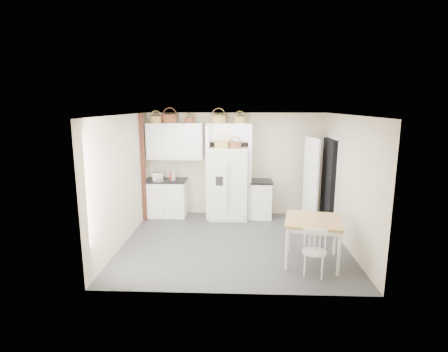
{
  "coord_description": "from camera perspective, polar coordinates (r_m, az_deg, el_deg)",
  "views": [
    {
      "loc": [
        0.08,
        -6.8,
        2.79
      ],
      "look_at": [
        -0.22,
        0.4,
        1.32
      ],
      "focal_mm": 28.0,
      "sensor_mm": 36.0,
      "label": 1
    }
  ],
  "objects": [
    {
      "name": "basket_bridge_b",
      "position": [
        8.64,
        2.61,
        9.16
      ],
      "size": [
        0.29,
        0.29,
        0.17
      ],
      "primitive_type": "cylinder",
      "color": "olive",
      "rests_on": "bridge_cabinet"
    },
    {
      "name": "toaster",
      "position": [
        8.91,
        -10.75,
        -0.01
      ],
      "size": [
        0.28,
        0.2,
        0.17
      ],
      "primitive_type": "cube",
      "rotation": [
        0.0,
        0.0,
        0.22
      ],
      "color": "silver",
      "rests_on": "counter_left"
    },
    {
      "name": "floor",
      "position": [
        7.35,
        1.6,
        -10.77
      ],
      "size": [
        4.5,
        4.5,
        0.0
      ],
      "primitive_type": "plane",
      "color": "#353537",
      "rests_on": "ground"
    },
    {
      "name": "ceiling",
      "position": [
        6.81,
        1.72,
        9.92
      ],
      "size": [
        4.5,
        4.5,
        0.0
      ],
      "primitive_type": "plane",
      "color": "white",
      "rests_on": "wall_back"
    },
    {
      "name": "trim_post",
      "position": [
        8.59,
        -13.06,
        1.25
      ],
      "size": [
        0.09,
        0.09,
        2.6
      ],
      "primitive_type": "cube",
      "color": "#3D1710",
      "rests_on": "floor"
    },
    {
      "name": "basket_upper_a",
      "position": [
        8.88,
        -11.05,
        9.03
      ],
      "size": [
        0.3,
        0.3,
        0.17
      ],
      "primitive_type": "cylinder",
      "color": "olive",
      "rests_on": "upper_cabinet"
    },
    {
      "name": "doorway_void",
      "position": [
        8.27,
        16.88,
        -1.3
      ],
      "size": [
        0.18,
        0.85,
        2.05
      ],
      "primitive_type": "cube",
      "color": "black",
      "rests_on": "floor"
    },
    {
      "name": "cookbook_red",
      "position": [
        8.76,
        -8.7,
        -0.01
      ],
      "size": [
        0.04,
        0.14,
        0.21
      ],
      "primitive_type": "cube",
      "rotation": [
        0.0,
        0.0,
        0.06
      ],
      "color": "#9F281A",
      "rests_on": "counter_left"
    },
    {
      "name": "cookbook_cream",
      "position": [
        8.74,
        -8.21,
        0.13
      ],
      "size": [
        0.06,
        0.18,
        0.26
      ],
      "primitive_type": "cube",
      "rotation": [
        0.0,
        0.0,
        -0.15
      ],
      "color": "beige",
      "rests_on": "counter_left"
    },
    {
      "name": "wall_left",
      "position": [
        7.34,
        -16.19,
        -0.64
      ],
      "size": [
        0.0,
        4.0,
        4.0
      ],
      "primitive_type": "plane",
      "rotation": [
        1.57,
        0.0,
        1.57
      ],
      "color": "beige",
      "rests_on": "floor"
    },
    {
      "name": "basket_bridge_a",
      "position": [
        8.65,
        -0.89,
        9.3
      ],
      "size": [
        0.36,
        0.36,
        0.2
      ],
      "primitive_type": "cylinder",
      "color": "olive",
      "rests_on": "bridge_cabinet"
    },
    {
      "name": "basket_upper_b",
      "position": [
        8.8,
        -8.82,
        9.24
      ],
      "size": [
        0.37,
        0.37,
        0.22
      ],
      "primitive_type": "cylinder",
      "color": "#532E11",
      "rests_on": "upper_cabinet"
    },
    {
      "name": "dining_table",
      "position": [
        6.56,
        14.23,
        -10.2
      ],
      "size": [
        1.13,
        1.13,
        0.81
      ],
      "primitive_type": "cube",
      "rotation": [
        0.0,
        0.0,
        -0.19
      ],
      "color": "#9C7144",
      "rests_on": "floor"
    },
    {
      "name": "base_cab_left",
      "position": [
        9.0,
        -9.36,
        -3.66
      ],
      "size": [
        0.98,
        0.62,
        0.91
      ],
      "primitive_type": "cube",
      "color": "white",
      "rests_on": "floor"
    },
    {
      "name": "refrigerator",
      "position": [
        8.63,
        0.78,
        -1.2
      ],
      "size": [
        0.92,
        0.74,
        1.78
      ],
      "primitive_type": "cube",
      "color": "silver",
      "rests_on": "floor"
    },
    {
      "name": "wall_back",
      "position": [
        8.93,
        1.82,
        1.92
      ],
      "size": [
        4.5,
        0.0,
        4.5
      ],
      "primitive_type": "plane",
      "rotation": [
        1.57,
        0.0,
        0.0
      ],
      "color": "beige",
      "rests_on": "floor"
    },
    {
      "name": "base_cab_right",
      "position": [
        8.84,
        5.98,
        -3.87
      ],
      "size": [
        0.51,
        0.62,
        0.91
      ],
      "primitive_type": "cube",
      "color": "white",
      "rests_on": "floor"
    },
    {
      "name": "basket_fridge_b",
      "position": [
        8.36,
        1.85,
        5.09
      ],
      "size": [
        0.28,
        0.28,
        0.15
      ],
      "primitive_type": "cylinder",
      "color": "#532E11",
      "rests_on": "refrigerator"
    },
    {
      "name": "basket_upper_c",
      "position": [
        8.72,
        -5.65,
        9.03
      ],
      "size": [
        0.23,
        0.23,
        0.13
      ],
      "primitive_type": "cylinder",
      "color": "#532E11",
      "rests_on": "upper_cabinet"
    },
    {
      "name": "windsor_chair",
      "position": [
        6.09,
        14.54,
        -11.91
      ],
      "size": [
        0.47,
        0.45,
        0.81
      ],
      "primitive_type": "cube",
      "rotation": [
        0.0,
        0.0,
        -0.24
      ],
      "color": "white",
      "rests_on": "floor"
    },
    {
      "name": "fridge_panel_left",
      "position": [
        8.69,
        -2.56,
        0.65
      ],
      "size": [
        0.08,
        0.6,
        2.3
      ],
      "primitive_type": "cube",
      "color": "white",
      "rests_on": "floor"
    },
    {
      "name": "door_slab",
      "position": [
        8.5,
        13.98,
        -0.79
      ],
      "size": [
        0.21,
        0.79,
        2.05
      ],
      "primitive_type": "cube",
      "rotation": [
        0.0,
        0.0,
        -1.36
      ],
      "color": "white",
      "rests_on": "floor"
    },
    {
      "name": "basket_fridge_a",
      "position": [
        8.37,
        -0.41,
        5.2
      ],
      "size": [
        0.34,
        0.34,
        0.18
      ],
      "primitive_type": "cylinder",
      "color": "olive",
      "rests_on": "refrigerator"
    },
    {
      "name": "bridge_cabinet",
      "position": [
        8.66,
        0.84,
        7.13
      ],
      "size": [
        1.12,
        0.34,
        0.45
      ],
      "primitive_type": "cube",
      "color": "white",
      "rests_on": "wall_back"
    },
    {
      "name": "upper_cabinet",
      "position": [
        8.82,
        -8.01,
        5.63
      ],
      "size": [
        1.4,
        0.34,
        0.9
      ],
      "primitive_type": "cube",
      "color": "white",
      "rests_on": "wall_back"
    },
    {
      "name": "fridge_panel_right",
      "position": [
        8.66,
        4.17,
        0.59
      ],
      "size": [
        0.08,
        0.6,
        2.3
      ],
      "primitive_type": "cube",
      "color": "white",
      "rests_on": "floor"
    },
    {
      "name": "counter_left",
      "position": [
        8.89,
        -9.46,
        -0.7
      ],
      "size": [
        1.02,
        0.66,
        0.04
      ],
      "primitive_type": "cube",
      "color": "black",
      "rests_on": "base_cab_left"
    },
    {
      "name": "wall_right",
      "position": [
        7.3,
        19.62,
        -0.94
      ],
      "size": [
        0.0,
        4.0,
        4.0
      ],
      "primitive_type": "plane",
      "rotation": [
        1.57,
        0.0,
        -1.57
      ],
      "color": "beige",
      "rests_on": "floor"
    },
    {
      "name": "counter_right",
      "position": [
        8.72,
        6.04,
        -0.87
      ],
      "size": [
        0.56,
        0.66,
        0.04
      ],
      "primitive_type": "cube",
      "color": "black",
      "rests_on": "base_cab_right"
    }
  ]
}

